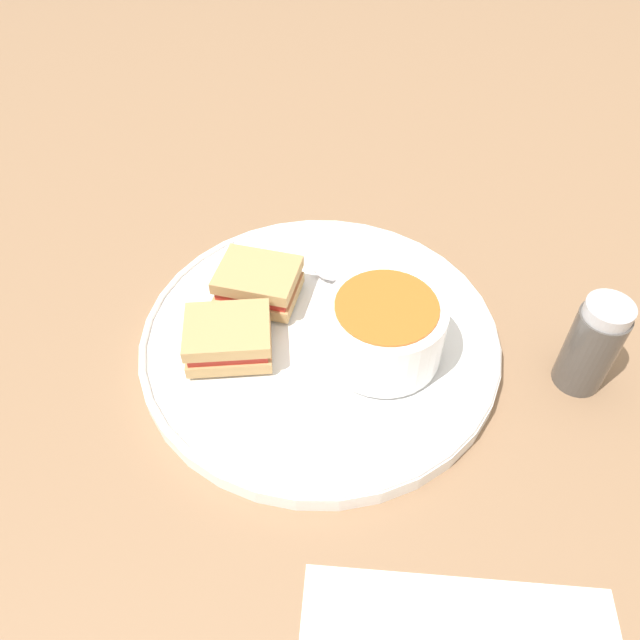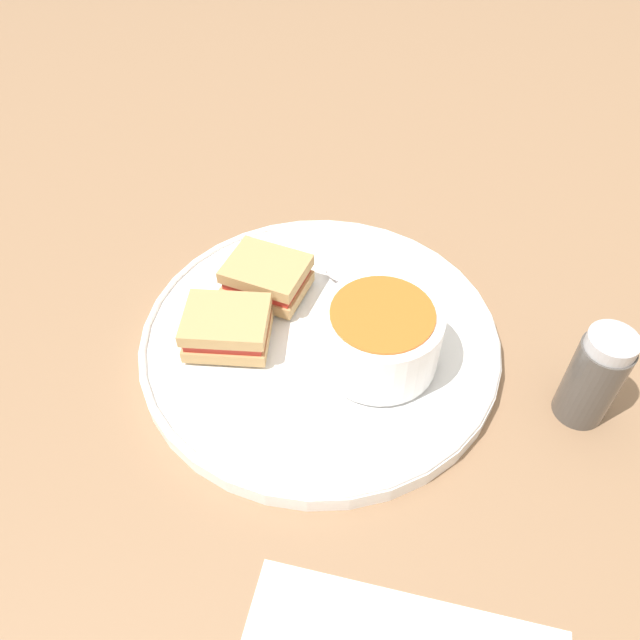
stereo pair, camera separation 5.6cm
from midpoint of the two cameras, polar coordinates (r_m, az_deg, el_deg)
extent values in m
plane|color=#8E6B4C|center=(0.59, -2.73, -2.58)|extent=(2.40, 2.40, 0.00)
cylinder|color=white|center=(0.59, -2.75, -2.04)|extent=(0.33, 0.33, 0.02)
torus|color=white|center=(0.58, -2.79, -1.40)|extent=(0.33, 0.33, 0.01)
cylinder|color=white|center=(0.56, 2.83, -2.82)|extent=(0.06, 0.06, 0.01)
cylinder|color=white|center=(0.54, 2.93, -1.08)|extent=(0.10, 0.10, 0.06)
cylinder|color=orange|center=(0.52, 3.04, 0.94)|extent=(0.09, 0.09, 0.01)
cube|color=silver|center=(0.61, 3.01, 2.54)|extent=(0.09, 0.02, 0.00)
ellipsoid|color=silver|center=(0.63, -1.70, 4.35)|extent=(0.04, 0.03, 0.01)
cube|color=tan|center=(0.61, -8.23, 2.54)|extent=(0.08, 0.06, 0.01)
cube|color=#B72D23|center=(0.60, -8.33, 3.26)|extent=(0.07, 0.06, 0.01)
cube|color=tan|center=(0.59, -8.44, 3.99)|extent=(0.08, 0.06, 0.01)
cube|color=tan|center=(0.57, -11.10, -2.46)|extent=(0.09, 0.08, 0.01)
cube|color=#B72D23|center=(0.56, -11.26, -1.76)|extent=(0.08, 0.08, 0.01)
cube|color=tan|center=(0.55, -11.42, -1.04)|extent=(0.09, 0.08, 0.01)
cylinder|color=#4C4742|center=(0.57, 20.93, -2.67)|extent=(0.04, 0.04, 0.08)
cylinder|color=#B7B7BC|center=(0.54, 22.27, 0.60)|extent=(0.04, 0.04, 0.01)
camera|label=1|loc=(0.03, -92.87, -3.14)|focal=35.00mm
camera|label=2|loc=(0.03, 87.13, 3.14)|focal=35.00mm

